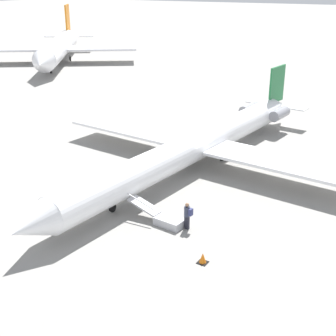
{
  "coord_description": "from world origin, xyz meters",
  "views": [
    {
      "loc": [
        31.12,
        16.7,
        14.12
      ],
      "look_at": [
        4.46,
        0.39,
        1.63
      ],
      "focal_mm": 50.0,
      "sensor_mm": 36.0,
      "label": 1
    }
  ],
  "objects": [
    {
      "name": "ground_plane",
      "position": [
        0.0,
        0.0,
        0.0
      ],
      "size": [
        600.0,
        600.0,
        0.0
      ],
      "primitive_type": "plane",
      "color": "gray"
    },
    {
      "name": "airplane_main",
      "position": [
        -0.94,
        0.08,
        1.83
      ],
      "size": [
        35.08,
        27.25,
        6.14
      ],
      "rotation": [
        0.0,
        0.0,
        -0.08
      ],
      "color": "white",
      "rests_on": "ground"
    },
    {
      "name": "airplane_taxiing_distant",
      "position": [
        -33.34,
        -46.29,
        2.89
      ],
      "size": [
        33.74,
        26.94,
        9.68
      ],
      "rotation": [
        0.0,
        0.0,
        0.62
      ],
      "color": "silver",
      "rests_on": "ground"
    },
    {
      "name": "boarding_stairs",
      "position": [
        9.1,
        2.96,
        0.36
      ],
      "size": [
        1.33,
        4.08,
        1.58
      ],
      "rotation": [
        0.0,
        0.0,
        -1.65
      ],
      "color": "#B2B2B7",
      "rests_on": "ground"
    },
    {
      "name": "passenger",
      "position": [
        8.93,
        4.51,
        1.0
      ],
      "size": [
        0.36,
        0.55,
        1.74
      ],
      "rotation": [
        0.0,
        0.0,
        -1.65
      ],
      "color": "#23232D",
      "rests_on": "ground"
    },
    {
      "name": "traffic_cone_near_stairs",
      "position": [
        11.77,
        7.06,
        0.27
      ],
      "size": [
        0.54,
        0.54,
        0.59
      ],
      "color": "black",
      "rests_on": "ground"
    }
  ]
}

